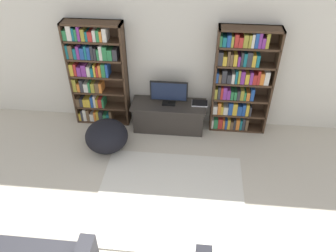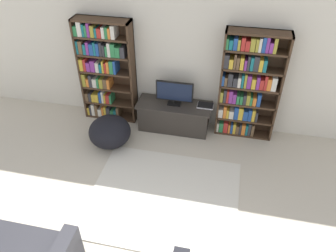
% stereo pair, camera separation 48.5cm
% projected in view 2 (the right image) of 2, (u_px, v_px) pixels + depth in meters
% --- Properties ---
extents(wall_back, '(8.80, 0.06, 2.60)m').
position_uv_depth(wall_back, '(184.00, 60.00, 5.85)').
color(wall_back, silver).
rests_on(wall_back, ground_plane).
extents(bookshelf_left, '(1.04, 0.30, 2.00)m').
position_uv_depth(bookshelf_left, '(104.00, 70.00, 6.12)').
color(bookshelf_left, '#422D1E').
rests_on(bookshelf_left, ground_plane).
extents(bookshelf_right, '(1.04, 0.30, 2.00)m').
position_uv_depth(bookshelf_right, '(247.00, 86.00, 5.69)').
color(bookshelf_right, '#422D1E').
rests_on(bookshelf_right, ground_plane).
extents(tv_stand, '(1.39, 0.53, 0.54)m').
position_uv_depth(tv_stand, '(174.00, 116.00, 6.24)').
color(tv_stand, '#332D28').
rests_on(tv_stand, ground_plane).
extents(television, '(0.69, 0.16, 0.47)m').
position_uv_depth(television, '(174.00, 93.00, 5.93)').
color(television, black).
rests_on(television, tv_stand).
extents(laptop, '(0.30, 0.22, 0.03)m').
position_uv_depth(laptop, '(205.00, 106.00, 6.02)').
color(laptop, silver).
rests_on(laptop, tv_stand).
extents(area_rug, '(2.25, 1.93, 0.02)m').
position_uv_depth(area_rug, '(164.00, 197.00, 5.01)').
color(area_rug, beige).
rests_on(area_rug, ground_plane).
extents(beanbag_ottoman, '(0.75, 0.75, 0.55)m').
position_uv_depth(beanbag_ottoman, '(110.00, 132.00, 5.85)').
color(beanbag_ottoman, black).
rests_on(beanbag_ottoman, ground_plane).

